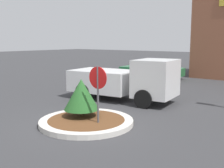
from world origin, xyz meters
TOP-DOWN VIEW (x-y plane):
  - ground_plane at (0.00, 0.00)m, footprint 120.00×120.00m
  - traffic_island at (0.00, 0.00)m, footprint 3.28×3.28m
  - stop_sign at (0.57, -0.02)m, footprint 0.74×0.07m
  - island_shrub at (-0.41, 0.19)m, footprint 1.27×1.27m
  - utility_truck at (-1.16, 4.01)m, footprint 5.42×2.66m
  - parked_sedan_green at (-4.28, 11.79)m, footprint 4.91×2.37m

SIDE VIEW (x-z plane):
  - ground_plane at x=0.00m, z-range 0.00..0.00m
  - traffic_island at x=0.00m, z-range 0.00..0.17m
  - parked_sedan_green at x=-4.28m, z-range 0.00..1.40m
  - island_shrub at x=-0.41m, z-range 0.30..1.67m
  - utility_truck at x=-1.16m, z-range -0.02..2.03m
  - stop_sign at x=0.57m, z-range 0.40..2.48m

